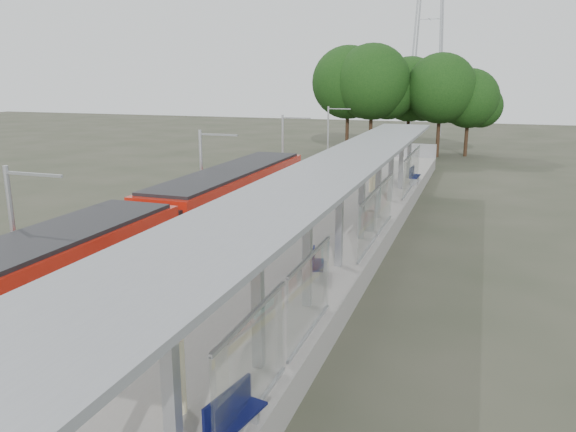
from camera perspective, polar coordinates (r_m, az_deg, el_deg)
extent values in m
cube|color=#59544C|center=(29.02, -4.50, -1.66)|extent=(3.00, 70.00, 0.24)
cube|color=gray|center=(27.48, 4.13, -1.73)|extent=(6.00, 50.00, 1.00)
cube|color=gold|center=(28.09, -0.88, -0.26)|extent=(0.60, 50.00, 0.02)
cube|color=#9EA0A5|center=(51.37, 11.48, 6.62)|extent=(6.00, 0.10, 1.20)
cube|color=black|center=(16.81, -26.62, -13.21)|extent=(2.50, 13.50, 0.70)
cube|color=#AF190C|center=(16.19, -27.24, -8.13)|extent=(2.65, 13.50, 2.50)
cube|color=black|center=(16.17, -27.26, -7.96)|extent=(2.72, 12.96, 1.20)
cube|color=#0B6971|center=(15.33, -23.59, -9.54)|extent=(0.04, 1.30, 2.00)
cube|color=black|center=(27.70, -5.62, -1.31)|extent=(2.50, 13.50, 0.70)
cube|color=#AF190C|center=(27.33, -5.70, 1.93)|extent=(2.65, 13.50, 2.50)
cube|color=black|center=(27.32, -5.70, 2.03)|extent=(2.72, 12.96, 1.20)
cube|color=black|center=(27.09, -5.77, 4.62)|extent=(2.40, 12.82, 0.15)
cube|color=#0B6971|center=(26.83, -3.05, 1.43)|extent=(0.04, 1.30, 2.00)
cylinder|color=black|center=(23.77, -10.36, -4.82)|extent=(2.20, 0.70, 0.70)
cube|color=black|center=(21.39, -13.60, -2.48)|extent=(2.30, 0.80, 2.40)
cube|color=#9EA0A5|center=(10.34, -11.81, -16.29)|extent=(0.25, 0.25, 3.50)
cube|color=#9EA0A5|center=(13.55, -3.08, -8.44)|extent=(0.25, 0.25, 3.50)
cube|color=#9EA0A5|center=(17.09, 1.98, -3.62)|extent=(0.25, 0.25, 3.50)
cube|color=#9EA0A5|center=(20.80, 5.24, -0.46)|extent=(0.25, 0.25, 3.50)
cube|color=#9EA0A5|center=(24.61, 7.50, 1.73)|extent=(0.25, 0.25, 3.50)
cube|color=#9EA0A5|center=(28.46, 9.16, 3.33)|extent=(0.25, 0.25, 3.50)
cube|color=#9EA0A5|center=(32.35, 10.42, 4.55)|extent=(0.25, 0.25, 3.50)
cube|color=#9EA0A5|center=(36.27, 11.41, 5.50)|extent=(0.25, 0.25, 3.50)
cube|color=#9EA0A5|center=(40.20, 12.21, 6.26)|extent=(0.25, 0.25, 3.50)
cube|color=gray|center=(22.44, 5.59, 5.36)|extent=(3.20, 38.00, 0.16)
cylinder|color=#9EA0A5|center=(22.86, 1.80, 5.37)|extent=(0.24, 38.00, 0.24)
cube|color=silver|center=(11.87, -3.57, -14.80)|extent=(0.05, 3.70, 2.20)
cube|color=silver|center=(15.29, 2.26, -7.98)|extent=(0.05, 3.70, 2.20)
cube|color=silver|center=(22.69, 8.15, -0.76)|extent=(0.05, 3.70, 2.20)
cube|color=silver|center=(26.53, 9.83, 1.32)|extent=(0.05, 3.70, 2.20)
cube|color=silver|center=(34.31, 12.06, 4.06)|extent=(0.05, 3.70, 2.20)
cube|color=silver|center=(38.23, 12.83, 5.01)|extent=(0.05, 3.70, 2.20)
cylinder|color=#382316|center=(60.02, 6.02, 8.66)|extent=(0.36, 0.36, 4.91)
sphere|color=#1C3F12|center=(59.77, 6.14, 13.35)|extent=(7.47, 7.47, 7.47)
cylinder|color=#382316|center=(58.41, 8.38, 8.47)|extent=(0.36, 0.36, 4.96)
sphere|color=#1C3F12|center=(58.16, 8.56, 13.33)|extent=(7.54, 7.54, 7.54)
cylinder|color=#382316|center=(62.07, 12.07, 8.38)|extent=(0.36, 0.36, 4.44)
sphere|color=#1C3F12|center=(61.82, 12.28, 12.48)|extent=(6.75, 6.75, 6.75)
cylinder|color=#382316|center=(59.04, 15.00, 8.00)|extent=(0.36, 0.36, 4.55)
sphere|color=#1C3F12|center=(58.78, 15.29, 12.41)|extent=(6.91, 6.91, 6.91)
cylinder|color=#382316|center=(60.41, 17.65, 7.63)|extent=(0.36, 0.36, 3.89)
sphere|color=#1C3F12|center=(60.15, 17.93, 11.31)|extent=(5.91, 5.91, 5.91)
cylinder|color=#9EA0A5|center=(18.88, -25.91, -3.51)|extent=(0.16, 0.16, 5.40)
cube|color=#9EA0A5|center=(17.65, -24.46, 3.88)|extent=(2.00, 0.08, 0.08)
cylinder|color=#9EA0A5|center=(28.33, -8.75, 3.19)|extent=(0.16, 0.16, 5.40)
cube|color=#9EA0A5|center=(27.52, -7.08, 8.20)|extent=(2.00, 0.08, 0.08)
cylinder|color=#9EA0A5|center=(39.20, -0.55, 6.31)|extent=(0.16, 0.16, 5.40)
cube|color=#9EA0A5|center=(38.62, 0.86, 9.92)|extent=(2.00, 0.08, 0.08)
cylinder|color=#9EA0A5|center=(50.58, 4.08, 8.00)|extent=(0.16, 0.16, 5.40)
cube|color=#9EA0A5|center=(50.13, 5.25, 10.79)|extent=(2.00, 0.08, 0.08)
cube|color=#0E1348|center=(11.62, -5.16, -19.84)|extent=(0.73, 1.57, 0.06)
cube|color=#0E1348|center=(11.53, -6.15, -18.38)|extent=(0.35, 1.49, 0.55)
cube|color=#9EA0A5|center=(12.21, -3.91, -19.28)|extent=(0.41, 0.14, 0.44)
cube|color=#0E1348|center=(20.04, 3.07, -4.99)|extent=(0.73, 1.42, 0.05)
cube|color=#0E1348|center=(20.00, 2.58, -4.20)|extent=(0.38, 1.33, 0.50)
cube|color=#9EA0A5|center=(19.62, 2.61, -6.06)|extent=(0.36, 0.14, 0.40)
cube|color=#9EA0A5|center=(20.61, 3.48, -5.07)|extent=(0.36, 0.14, 0.40)
cube|color=#0E1348|center=(38.27, 12.77, 3.96)|extent=(0.57, 1.67, 0.07)
cube|color=#0E1348|center=(38.24, 12.46, 4.47)|extent=(0.14, 1.65, 0.60)
cube|color=#9EA0A5|center=(37.67, 12.63, 3.42)|extent=(0.44, 0.09, 0.48)
cube|color=#9EA0A5|center=(38.96, 12.86, 3.74)|extent=(0.44, 0.09, 0.48)
cylinder|color=beige|center=(12.41, -11.43, -15.61)|extent=(0.45, 0.45, 1.68)
cube|color=red|center=(11.95, -11.67, -11.41)|extent=(0.39, 0.18, 0.28)
cylinder|color=beige|center=(35.00, 8.55, 3.61)|extent=(0.38, 0.38, 1.44)
cube|color=red|center=(34.86, 8.61, 5.01)|extent=(0.33, 0.18, 0.24)
cylinder|color=#9EA0A5|center=(26.12, 8.28, -0.48)|extent=(0.56, 0.56, 0.93)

